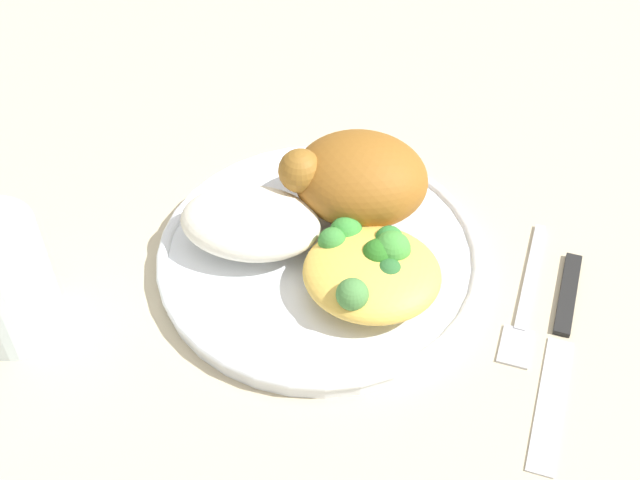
# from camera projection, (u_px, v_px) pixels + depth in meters

# --- Properties ---
(ground_plane) EXTENTS (2.00, 2.00, 0.00)m
(ground_plane) POSITION_uv_depth(u_px,v_px,m) (320.00, 264.00, 0.67)
(ground_plane) COLOR #BEB091
(plate) EXTENTS (0.25, 0.25, 0.02)m
(plate) POSITION_uv_depth(u_px,v_px,m) (320.00, 256.00, 0.66)
(plate) COLOR white
(plate) RESTS_ON ground_plane
(roasted_chicken) EXTENTS (0.11, 0.09, 0.07)m
(roasted_chicken) POSITION_uv_depth(u_px,v_px,m) (357.00, 178.00, 0.66)
(roasted_chicken) COLOR #915A1E
(roasted_chicken) RESTS_ON plate
(rice_pile) EXTENTS (0.11, 0.07, 0.04)m
(rice_pile) POSITION_uv_depth(u_px,v_px,m) (249.00, 227.00, 0.64)
(rice_pile) COLOR silver
(rice_pile) RESTS_ON plate
(mac_cheese_with_broccoli) EXTENTS (0.10, 0.09, 0.04)m
(mac_cheese_with_broccoli) POSITION_uv_depth(u_px,v_px,m) (372.00, 268.00, 0.62)
(mac_cheese_with_broccoli) COLOR #E6B94C
(mac_cheese_with_broccoli) RESTS_ON plate
(fork) EXTENTS (0.04, 0.14, 0.01)m
(fork) POSITION_uv_depth(u_px,v_px,m) (526.00, 299.00, 0.64)
(fork) COLOR #B2B2B7
(fork) RESTS_ON ground_plane
(knife) EXTENTS (0.04, 0.19, 0.01)m
(knife) POSITION_uv_depth(u_px,v_px,m) (562.00, 337.00, 0.61)
(knife) COLOR black
(knife) RESTS_ON ground_plane
(water_glass) EXTENTS (0.07, 0.07, 0.10)m
(water_glass) POSITION_uv_depth(u_px,v_px,m) (3.00, 280.00, 0.59)
(water_glass) COLOR silver
(water_glass) RESTS_ON ground_plane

